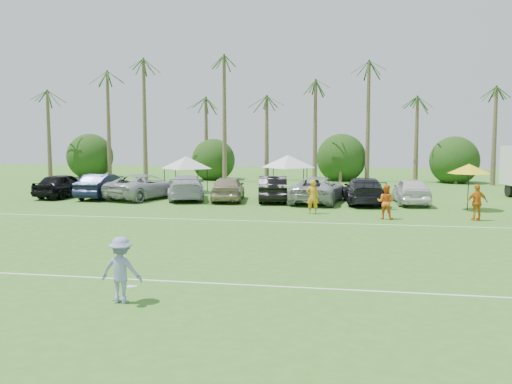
# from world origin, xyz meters

# --- Properties ---
(ground) EXTENTS (120.00, 120.00, 0.00)m
(ground) POSITION_xyz_m (0.00, 0.00, 0.00)
(ground) COLOR #387122
(ground) RESTS_ON ground
(field_lines) EXTENTS (80.00, 12.10, 0.01)m
(field_lines) POSITION_xyz_m (0.00, 8.00, 0.01)
(field_lines) COLOR white
(field_lines) RESTS_ON ground
(palm_tree_0) EXTENTS (2.40, 2.40, 8.90)m
(palm_tree_0) POSITION_xyz_m (-22.00, 38.00, 7.48)
(palm_tree_0) COLOR brown
(palm_tree_0) RESTS_ON ground
(palm_tree_1) EXTENTS (2.40, 2.40, 9.90)m
(palm_tree_1) POSITION_xyz_m (-17.00, 38.00, 8.35)
(palm_tree_1) COLOR brown
(palm_tree_1) RESTS_ON ground
(palm_tree_2) EXTENTS (2.40, 2.40, 10.90)m
(palm_tree_2) POSITION_xyz_m (-12.00, 38.00, 9.21)
(palm_tree_2) COLOR brown
(palm_tree_2) RESTS_ON ground
(palm_tree_3) EXTENTS (2.40, 2.40, 11.90)m
(palm_tree_3) POSITION_xyz_m (-8.00, 38.00, 10.06)
(palm_tree_3) COLOR brown
(palm_tree_3) RESTS_ON ground
(palm_tree_4) EXTENTS (2.40, 2.40, 8.90)m
(palm_tree_4) POSITION_xyz_m (-4.00, 38.00, 7.48)
(palm_tree_4) COLOR brown
(palm_tree_4) RESTS_ON ground
(palm_tree_5) EXTENTS (2.40, 2.40, 9.90)m
(palm_tree_5) POSITION_xyz_m (0.00, 38.00, 8.35)
(palm_tree_5) COLOR brown
(palm_tree_5) RESTS_ON ground
(palm_tree_6) EXTENTS (2.40, 2.40, 10.90)m
(palm_tree_6) POSITION_xyz_m (4.00, 38.00, 9.21)
(palm_tree_6) COLOR brown
(palm_tree_6) RESTS_ON ground
(palm_tree_7) EXTENTS (2.40, 2.40, 11.90)m
(palm_tree_7) POSITION_xyz_m (8.00, 38.00, 10.06)
(palm_tree_7) COLOR brown
(palm_tree_7) RESTS_ON ground
(palm_tree_8) EXTENTS (2.40, 2.40, 8.90)m
(palm_tree_8) POSITION_xyz_m (13.00, 38.00, 7.48)
(palm_tree_8) COLOR brown
(palm_tree_8) RESTS_ON ground
(palm_tree_9) EXTENTS (2.40, 2.40, 9.90)m
(palm_tree_9) POSITION_xyz_m (18.00, 38.00, 8.35)
(palm_tree_9) COLOR brown
(palm_tree_9) RESTS_ON ground
(bush_tree_0) EXTENTS (4.00, 4.00, 4.00)m
(bush_tree_0) POSITION_xyz_m (-19.00, 39.00, 1.80)
(bush_tree_0) COLOR brown
(bush_tree_0) RESTS_ON ground
(bush_tree_1) EXTENTS (4.00, 4.00, 4.00)m
(bush_tree_1) POSITION_xyz_m (-6.00, 39.00, 1.80)
(bush_tree_1) COLOR brown
(bush_tree_1) RESTS_ON ground
(bush_tree_2) EXTENTS (4.00, 4.00, 4.00)m
(bush_tree_2) POSITION_xyz_m (6.00, 39.00, 1.80)
(bush_tree_2) COLOR brown
(bush_tree_2) RESTS_ON ground
(bush_tree_3) EXTENTS (4.00, 4.00, 4.00)m
(bush_tree_3) POSITION_xyz_m (16.00, 39.00, 1.80)
(bush_tree_3) COLOR brown
(bush_tree_3) RESTS_ON ground
(sideline_player_a) EXTENTS (0.74, 0.53, 1.88)m
(sideline_player_a) POSITION_xyz_m (5.19, 17.19, 0.94)
(sideline_player_a) COLOR orange
(sideline_player_a) RESTS_ON ground
(sideline_player_b) EXTENTS (1.02, 0.89, 1.79)m
(sideline_player_b) POSITION_xyz_m (9.06, 15.89, 0.90)
(sideline_player_b) COLOR orange
(sideline_player_b) RESTS_ON ground
(sideline_player_c) EXTENTS (1.17, 0.72, 1.86)m
(sideline_player_c) POSITION_xyz_m (13.59, 16.17, 0.93)
(sideline_player_c) COLOR orange
(sideline_player_c) RESTS_ON ground
(canopy_tent_left) EXTENTS (3.91, 3.91, 3.17)m
(canopy_tent_left) POSITION_xyz_m (-4.94, 26.54, 2.71)
(canopy_tent_left) COLOR black
(canopy_tent_left) RESTS_ON ground
(canopy_tent_right) EXTENTS (4.03, 4.03, 3.27)m
(canopy_tent_right) POSITION_xyz_m (2.44, 28.17, 2.80)
(canopy_tent_right) COLOR black
(canopy_tent_right) RESTS_ON ground
(market_umbrella) EXTENTS (2.40, 2.40, 2.67)m
(market_umbrella) POSITION_xyz_m (13.86, 20.22, 2.40)
(market_umbrella) COLOR black
(market_umbrella) RESTS_ON ground
(frisbee_player) EXTENTS (1.15, 0.76, 1.75)m
(frisbee_player) POSITION_xyz_m (1.64, -0.26, 0.87)
(frisbee_player) COLOR #858CBD
(frisbee_player) RESTS_ON ground
(parked_car_0) EXTENTS (2.57, 5.11, 1.67)m
(parked_car_0) POSITION_xyz_m (-12.40, 22.15, 0.83)
(parked_car_0) COLOR black
(parked_car_0) RESTS_ON ground
(parked_car_1) EXTENTS (1.96, 5.13, 1.67)m
(parked_car_1) POSITION_xyz_m (-9.49, 22.19, 0.83)
(parked_car_1) COLOR black
(parked_car_1) RESTS_ON ground
(parked_car_2) EXTENTS (4.44, 6.56, 1.67)m
(parked_car_2) POSITION_xyz_m (-6.58, 22.33, 0.83)
(parked_car_2) COLOR #AAABAE
(parked_car_2) RESTS_ON ground
(parked_car_3) EXTENTS (3.90, 6.18, 1.67)m
(parked_car_3) POSITION_xyz_m (-3.66, 22.42, 0.83)
(parked_car_3) COLOR #B2B2BC
(parked_car_3) RESTS_ON ground
(parked_car_4) EXTENTS (2.63, 5.13, 1.67)m
(parked_car_4) POSITION_xyz_m (-0.75, 22.21, 0.83)
(parked_car_4) COLOR gray
(parked_car_4) RESTS_ON ground
(parked_car_5) EXTENTS (2.53, 5.28, 1.67)m
(parked_car_5) POSITION_xyz_m (2.16, 22.52, 0.83)
(parked_car_5) COLOR black
(parked_car_5) RESTS_ON ground
(parked_car_6) EXTENTS (3.39, 6.27, 1.67)m
(parked_car_6) POSITION_xyz_m (5.07, 22.28, 0.83)
(parked_car_6) COLOR #A1A2A6
(parked_car_6) RESTS_ON ground
(parked_car_7) EXTENTS (2.94, 5.97, 1.67)m
(parked_car_7) POSITION_xyz_m (7.99, 22.21, 0.83)
(parked_car_7) COLOR black
(parked_car_7) RESTS_ON ground
(parked_car_8) EXTENTS (2.31, 5.03, 1.67)m
(parked_car_8) POSITION_xyz_m (10.90, 22.57, 0.83)
(parked_car_8) COLOR silver
(parked_car_8) RESTS_ON ground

